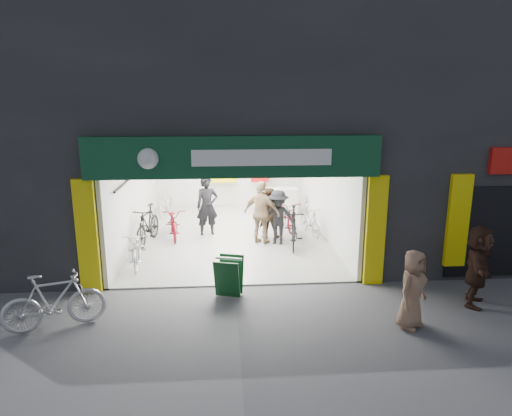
{
  "coord_description": "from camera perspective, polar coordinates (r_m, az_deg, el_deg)",
  "views": [
    {
      "loc": [
        -0.24,
        -9.91,
        4.33
      ],
      "look_at": [
        0.6,
        1.5,
        1.51
      ],
      "focal_mm": 32.0,
      "sensor_mm": 36.0,
      "label": 1
    }
  ],
  "objects": [
    {
      "name": "bike_right_front",
      "position": [
        13.41,
        4.72,
        -2.4
      ],
      "size": [
        0.85,
        2.02,
        1.18
      ],
      "primitive_type": "imported",
      "rotation": [
        0.0,
        0.0,
        -0.15
      ],
      "color": "black",
      "rests_on": "ground"
    },
    {
      "name": "customer_c",
      "position": [
        13.42,
        2.77,
        -1.26
      ],
      "size": [
        1.2,
        0.86,
        1.67
      ],
      "primitive_type": "imported",
      "rotation": [
        0.0,
        0.0,
        -0.25
      ],
      "color": "black",
      "rests_on": "ground"
    },
    {
      "name": "bike_left_back",
      "position": [
        17.2,
        -11.16,
        0.64
      ],
      "size": [
        0.71,
        1.64,
        0.95
      ],
      "primitive_type": "imported",
      "rotation": [
        0.0,
        0.0,
        -0.17
      ],
      "color": "silver",
      "rests_on": "ground"
    },
    {
      "name": "building",
      "position": [
        14.94,
        0.21,
        13.79
      ],
      "size": [
        17.0,
        10.27,
        8.0
      ],
      "color": "#232326",
      "rests_on": "ground"
    },
    {
      "name": "parked_bike",
      "position": [
        9.58,
        -23.94,
        -10.58
      ],
      "size": [
        1.94,
        1.09,
        1.13
      ],
      "primitive_type": "imported",
      "rotation": [
        0.0,
        0.0,
        1.89
      ],
      "color": "silver",
      "rests_on": "ground"
    },
    {
      "name": "bike_right_back",
      "position": [
        14.6,
        6.76,
        -1.55
      ],
      "size": [
        0.76,
        1.65,
        0.95
      ],
      "primitive_type": "imported",
      "rotation": [
        0.0,
        0.0,
        0.2
      ],
      "color": "#B6B5BA",
      "rests_on": "ground"
    },
    {
      "name": "bike_left_midback",
      "position": [
        14.45,
        -10.26,
        -1.77
      ],
      "size": [
        0.96,
        1.97,
        0.99
      ],
      "primitive_type": "imported",
      "rotation": [
        0.0,
        0.0,
        0.17
      ],
      "color": "maroon",
      "rests_on": "ground"
    },
    {
      "name": "customer_b",
      "position": [
        14.08,
        1.49,
        -0.66
      ],
      "size": [
        0.79,
        0.62,
        1.6
      ],
      "primitive_type": "imported",
      "rotation": [
        0.0,
        0.0,
        3.15
      ],
      "color": "#3D2A1B",
      "rests_on": "ground"
    },
    {
      "name": "pedestrian_far",
      "position": [
        10.67,
        25.99,
        -6.52
      ],
      "size": [
        1.27,
        1.65,
        1.74
      ],
      "primitive_type": "imported",
      "rotation": [
        0.0,
        0.0,
        1.03
      ],
      "color": "#331E17",
      "rests_on": "ground"
    },
    {
      "name": "customer_a",
      "position": [
        14.39,
        -6.12,
        0.19
      ],
      "size": [
        0.78,
        0.61,
        1.9
      ],
      "primitive_type": "imported",
      "rotation": [
        0.0,
        0.0,
        0.25
      ],
      "color": "black",
      "rests_on": "ground"
    },
    {
      "name": "ground",
      "position": [
        10.82,
        -2.62,
        -9.77
      ],
      "size": [
        60.0,
        60.0,
        0.0
      ],
      "primitive_type": "plane",
      "color": "#56565B",
      "rests_on": "ground"
    },
    {
      "name": "pedestrian_near",
      "position": [
        9.24,
        18.96,
        -9.58
      ],
      "size": [
        0.89,
        0.86,
        1.55
      ],
      "primitive_type": "imported",
      "rotation": [
        0.0,
        0.0,
        0.7
      ],
      "color": "#84634C",
      "rests_on": "ground"
    },
    {
      "name": "sandwich_board",
      "position": [
        10.17,
        -3.4,
        -8.44
      ],
      "size": [
        0.7,
        0.71,
        0.87
      ],
      "rotation": [
        0.0,
        0.0,
        -0.28
      ],
      "color": "#0F3C19",
      "rests_on": "ground"
    },
    {
      "name": "customer_d",
      "position": [
        13.43,
        0.73,
        -0.67
      ],
      "size": [
        1.21,
        0.96,
        1.92
      ],
      "primitive_type": "imported",
      "rotation": [
        0.0,
        0.0,
        2.64
      ],
      "color": "#967757",
      "rests_on": "ground"
    },
    {
      "name": "bike_left_front",
      "position": [
        12.33,
        -14.6,
        -4.83
      ],
      "size": [
        0.82,
        1.86,
        0.95
      ],
      "primitive_type": "imported",
      "rotation": [
        0.0,
        0.0,
        0.11
      ],
      "color": "#B2B1B6",
      "rests_on": "ground"
    },
    {
      "name": "bike_left_midfront",
      "position": [
        13.95,
        -13.38,
        -2.1
      ],
      "size": [
        0.89,
        2.02,
        1.17
      ],
      "primitive_type": "imported",
      "rotation": [
        0.0,
        0.0,
        -0.18
      ],
      "color": "black",
      "rests_on": "ground"
    },
    {
      "name": "bike_right_mid",
      "position": [
        15.06,
        3.71,
        -0.91
      ],
      "size": [
        1.0,
        1.99,
        1.0
      ],
      "primitive_type": "imported",
      "rotation": [
        0.0,
        0.0,
        0.19
      ],
      "color": "maroon",
      "rests_on": "ground"
    }
  ]
}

